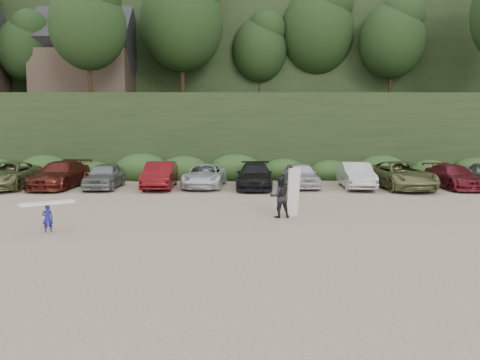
{
  "coord_description": "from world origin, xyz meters",
  "views": [
    {
      "loc": [
        1.33,
        -17.73,
        3.72
      ],
      "look_at": [
        1.36,
        3.0,
        1.3
      ],
      "focal_mm": 35.0,
      "sensor_mm": 36.0,
      "label": 1
    }
  ],
  "objects": [
    {
      "name": "adult_surfer",
      "position": [
        3.02,
        1.01,
        0.87
      ],
      "size": [
        1.33,
        0.79,
        2.01
      ],
      "color": "black",
      "rests_on": "ground"
    },
    {
      "name": "child_surfer",
      "position": [
        -5.38,
        -1.65,
        0.73
      ],
      "size": [
        1.77,
        1.39,
        1.07
      ],
      "color": "navy",
      "rests_on": "ground"
    },
    {
      "name": "parked_cars",
      "position": [
        -0.47,
        9.99,
        0.76
      ],
      "size": [
        36.19,
        6.19,
        1.6
      ],
      "color": "#9A9A9E",
      "rests_on": "ground"
    },
    {
      "name": "ground",
      "position": [
        0.0,
        0.0,
        0.0
      ],
      "size": [
        120.0,
        120.0,
        0.0
      ],
      "primitive_type": "plane",
      "color": "tan",
      "rests_on": "ground"
    },
    {
      "name": "hillside_backdrop",
      "position": [
        -0.26,
        35.93,
        11.22
      ],
      "size": [
        90.0,
        41.5,
        28.0
      ],
      "color": "black",
      "rests_on": "ground"
    }
  ]
}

